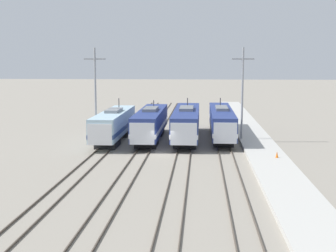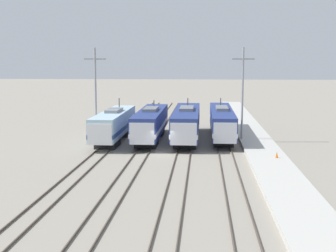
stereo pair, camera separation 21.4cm
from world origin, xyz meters
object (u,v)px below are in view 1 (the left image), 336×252
Objects in this scene: catenary_tower_left at (95,91)px; catenary_tower_right at (242,92)px; locomotive_center_left at (150,124)px; locomotive_far_right at (222,122)px; locomotive_center_right at (186,123)px; traffic_cone at (277,155)px; locomotive_far_left at (113,125)px.

catenary_tower_left is 18.07m from catenary_tower_right.
locomotive_far_right is (8.94, 2.45, -0.03)m from locomotive_center_left.
locomotive_center_right is 4.77m from locomotive_far_right.
traffic_cone is (20.61, -11.22, -5.41)m from catenary_tower_left.
locomotive_center_right is at bearing 4.39° from catenary_tower_left.
locomotive_far_left is 9.11m from locomotive_center_right.
locomotive_center_right is at bearing -159.45° from locomotive_far_right.
locomotive_far_left is 1.45× the size of catenary_tower_right.
locomotive_far_right is at bearing 109.51° from traffic_cone.
locomotive_center_left is at bearing 0.75° from catenary_tower_left.
locomotive_far_left is at bearing -176.77° from catenary_tower_right.
locomotive_far_right is at bearing 132.61° from catenary_tower_right.
locomotive_center_right is at bearing 9.86° from locomotive_center_left.
locomotive_far_right is 5.32m from catenary_tower_right.
locomotive_far_left is at bearing -168.90° from locomotive_center_right.
catenary_tower_right is at bearing -0.45° from locomotive_center_left.
locomotive_far_right is (13.40, 3.43, 0.01)m from locomotive_far_left.
locomotive_center_right reaches higher than traffic_cone.
locomotive_far_left is 1.45× the size of catenary_tower_left.
locomotive_far_right is at bearing 15.34° from locomotive_center_left.
traffic_cone is at bearing -29.47° from locomotive_far_left.
catenary_tower_left is at bearing 151.44° from traffic_cone.
locomotive_center_left is 27.93× the size of traffic_cone.
locomotive_far_right is 16.44m from catenary_tower_left.
locomotive_center_left is (4.47, 0.98, 0.04)m from locomotive_far_left.
locomotive_far_left is 4.57m from locomotive_center_left.
locomotive_far_right reaches higher than locomotive_center_left.
locomotive_center_right is 11.98m from catenary_tower_left.
locomotive_center_left is 0.88× the size of locomotive_far_right.
catenary_tower_left is 1.00× the size of catenary_tower_right.
catenary_tower_right reaches higher than locomotive_far_left.
catenary_tower_right is (18.07, 0.00, 0.00)m from catenary_tower_left.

